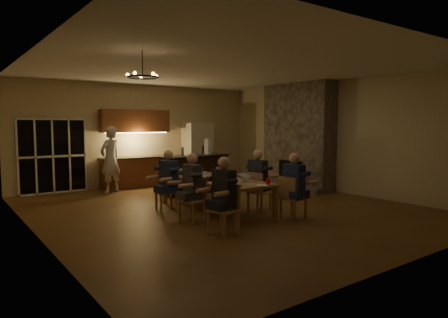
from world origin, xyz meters
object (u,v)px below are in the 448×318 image
laptop_a (234,180)px  redcup_near (268,182)px  laptop_b (249,176)px  refrigerator (197,152)px  person_left_far (169,181)px  mug_mid (205,174)px  can_silver (233,179)px  can_right (221,173)px  redcup_mid (187,175)px  redcup_far (189,169)px  person_right_near (294,187)px  bar_blender (208,146)px  standing_person (110,160)px  laptop_e (180,170)px  chair_right_mid (260,191)px  chair_right_far (228,185)px  dining_table (215,195)px  chandelier (143,77)px  person_left_near (224,195)px  bar_bottle (182,152)px  chair_right_near (293,197)px  laptop_c (204,174)px  plate_near (245,180)px  laptop_d (226,173)px  person_right_mid (258,180)px  mug_back (182,174)px  laptop_f (200,169)px  person_left_mid (192,187)px  chair_left_far (166,192)px  bar_island (195,174)px  plate_left (228,183)px  mug_front (224,178)px  plate_far (212,173)px

laptop_a → redcup_near: size_ratio=2.67×
laptop_b → refrigerator: bearing=44.4°
person_left_far → mug_mid: size_ratio=13.80×
can_silver → can_right: size_ratio=1.00×
redcup_mid → redcup_far: 1.18m
redcup_near → can_silver: 0.79m
person_right_near → bar_blender: 4.18m
standing_person → laptop_e: standing_person is taller
chair_right_mid → chair_right_far: (0.03, 1.22, 0.00)m
dining_table → chandelier: 3.30m
person_left_near → bar_bottle: 4.07m
chair_right_near → laptop_c: (-1.20, 1.53, 0.42)m
mug_mid → plate_near: 1.18m
can_right → laptop_d: bearing=-108.4°
chair_right_near → redcup_near: bearing=71.0°
person_right_mid → plate_near: 0.53m
plate_near → mug_back: bearing=119.1°
can_silver → bar_bottle: size_ratio=0.50×
laptop_c → person_right_near: bearing=136.0°
chair_right_near → plate_near: chair_right_near is taller
can_silver → laptop_f: bearing=82.1°
laptop_c → redcup_mid: bearing=-53.0°
redcup_mid → can_right: 0.86m
refrigerator → person_left_mid: 5.71m
plate_near → bar_blender: (1.10, 3.09, 0.55)m
chair_left_far → plate_near: size_ratio=3.45×
can_silver → laptop_e: bearing=99.5°
redcup_far → can_silver: size_ratio=1.00×
bar_island → plate_near: bearing=-107.9°
mug_mid → plate_left: bearing=-103.3°
refrigerator → laptop_b: bearing=-110.7°
dining_table → can_right: can_right is taller
can_right → laptop_c: bearing=-155.8°
person_left_far → mug_front: size_ratio=13.80×
chandelier → can_silver: (2.12, 0.25, -1.94)m
laptop_e → mug_back: (-0.13, -0.34, -0.06)m
dining_table → person_left_far: size_ratio=2.18×
chair_right_far → plate_left: bearing=140.0°
chair_right_far → refrigerator: bearing=-24.0°
standing_person → redcup_mid: bearing=74.7°
person_left_near → laptop_b: 1.37m
chandelier → laptop_a: size_ratio=1.68×
mug_front → mug_back: bearing=106.5°
person_left_mid → mug_back: size_ratio=13.80×
mug_back → bar_island: bearing=50.3°
chair_right_far → mug_front: (-0.94, -1.09, 0.36)m
bar_island → laptop_d: (-0.67, -2.44, 0.32)m
plate_near → plate_far: size_ratio=1.09×
chair_right_near → laptop_f: size_ratio=2.78×
refrigerator → plate_far: (-1.84, -3.57, -0.24)m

